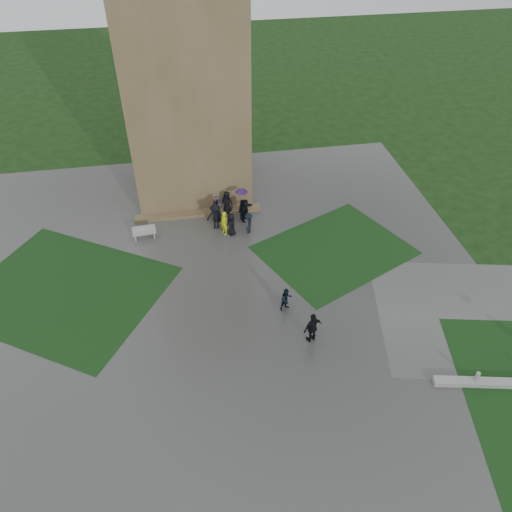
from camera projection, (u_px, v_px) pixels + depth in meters
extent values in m
plane|color=black|center=(214.00, 322.00, 27.85)|extent=(120.00, 120.00, 0.00)
cube|color=#3C3C39|center=(210.00, 297.00, 29.36)|extent=(34.00, 34.00, 0.02)
cube|color=black|center=(65.00, 291.00, 29.76)|extent=(14.10, 13.46, 0.01)
cube|color=black|center=(335.00, 250.00, 32.73)|extent=(11.12, 10.15, 0.01)
cube|color=brown|center=(183.00, 67.00, 33.45)|extent=(8.00, 8.00, 18.00)
cube|color=brown|center=(198.00, 213.00, 35.79)|extent=(9.00, 0.80, 0.22)
cylinder|color=gray|center=(476.00, 379.00, 24.39)|extent=(0.20, 0.20, 0.90)
cube|color=#A3A39F|center=(144.00, 233.00, 33.41)|extent=(1.59, 0.58, 0.06)
cube|color=#A3A39F|center=(135.00, 237.00, 33.45)|extent=(0.11, 0.42, 0.44)
cube|color=#A3A39F|center=(154.00, 234.00, 33.68)|extent=(0.11, 0.42, 0.44)
cube|color=#A3A39F|center=(144.00, 228.00, 33.43)|extent=(1.56, 0.17, 0.42)
imported|color=black|center=(245.00, 210.00, 34.77)|extent=(1.34, 1.64, 1.71)
imported|color=black|center=(242.00, 209.00, 34.97)|extent=(0.96, 1.06, 1.58)
imported|color=black|center=(227.00, 203.00, 35.40)|extent=(1.05, 0.92, 1.80)
imported|color=#3A3A3E|center=(217.00, 207.00, 34.95)|extent=(1.03, 0.86, 1.81)
imported|color=black|center=(216.00, 210.00, 34.77)|extent=(0.92, 0.67, 1.70)
imported|color=black|center=(216.00, 217.00, 34.01)|extent=(1.34, 0.87, 1.91)
imported|color=#DBE80D|center=(224.00, 223.00, 33.59)|extent=(0.68, 0.75, 1.72)
imported|color=black|center=(231.00, 224.00, 33.56)|extent=(0.84, 0.96, 1.64)
imported|color=black|center=(248.00, 223.00, 33.77)|extent=(0.82, 1.10, 1.53)
imported|color=#BF4F6C|center=(215.00, 204.00, 33.35)|extent=(0.96, 0.96, 0.88)
imported|color=#6D399E|center=(242.00, 194.00, 34.13)|extent=(0.82, 0.82, 0.72)
imported|color=black|center=(286.00, 299.00, 28.17)|extent=(0.83, 0.68, 1.49)
imported|color=black|center=(313.00, 328.00, 26.24)|extent=(1.30, 1.04, 1.93)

